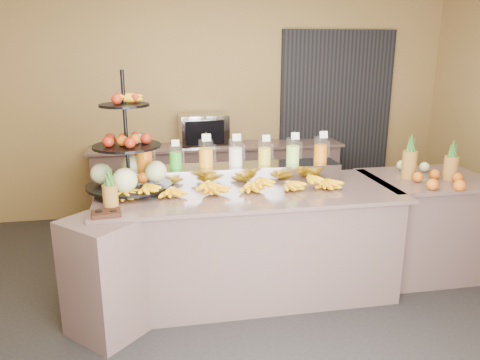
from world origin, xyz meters
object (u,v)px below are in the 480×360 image
object	(u,v)px
fruit_stand	(134,162)
condiment_caddy	(106,213)
right_fruit_pile	(434,173)
pitcher_tray	(236,174)
banana_heap	(231,184)
oven_warmer	(203,130)

from	to	relation	value
fruit_stand	condiment_caddy	bearing A→B (deg)	-92.64
right_fruit_pile	condiment_caddy	bearing A→B (deg)	-172.54
pitcher_tray	banana_heap	distance (m)	0.32
condiment_caddy	right_fruit_pile	size ratio (longest dim) A/B	0.42
pitcher_tray	condiment_caddy	size ratio (longest dim) A/B	9.24
condiment_caddy	oven_warmer	distance (m)	2.55
pitcher_tray	oven_warmer	size ratio (longest dim) A/B	3.24
banana_heap	oven_warmer	distance (m)	1.98
pitcher_tray	banana_heap	size ratio (longest dim) A/B	0.97
pitcher_tray	condiment_caddy	distance (m)	1.26
pitcher_tray	fruit_stand	distance (m)	0.89
fruit_stand	condiment_caddy	size ratio (longest dim) A/B	4.91
condiment_caddy	right_fruit_pile	distance (m)	2.80
fruit_stand	banana_heap	bearing A→B (deg)	2.82
oven_warmer	condiment_caddy	bearing A→B (deg)	-116.26
banana_heap	fruit_stand	distance (m)	0.81
banana_heap	condiment_caddy	distance (m)	1.04
banana_heap	oven_warmer	world-z (taller)	oven_warmer
pitcher_tray	fruit_stand	bearing A→B (deg)	-171.75
fruit_stand	oven_warmer	bearing A→B (deg)	83.32
banana_heap	pitcher_tray	bearing A→B (deg)	73.21
banana_heap	right_fruit_pile	bearing A→B (deg)	-0.57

